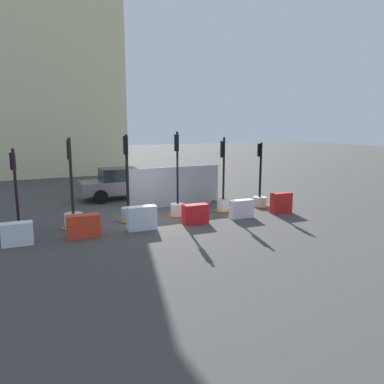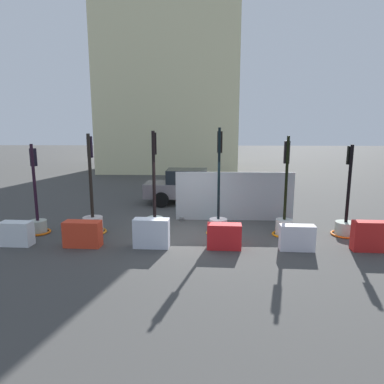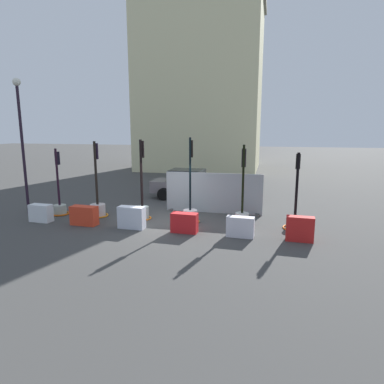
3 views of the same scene
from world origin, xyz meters
name	(u,v)px [view 2 (image 2 of 3)]	position (x,y,z in m)	size (l,w,h in m)	color
ground_plane	(190,235)	(0.00, 0.00, 0.00)	(120.00, 120.00, 0.00)	#403F3D
traffic_light_0	(38,218)	(-5.33, -0.01, 0.55)	(0.83, 0.83, 3.11)	#AEB4A6
traffic_light_1	(93,218)	(-3.41, 0.10, 0.54)	(0.93, 0.93, 3.45)	beige
traffic_light_2	(155,214)	(-1.23, 0.15, 0.69)	(0.80, 0.80, 3.54)	#A9B9B2
traffic_light_3	(218,217)	(0.98, 0.14, 0.59)	(0.84, 0.84, 3.65)	silver
traffic_light_4	(284,218)	(3.22, 0.05, 0.61)	(0.79, 0.79, 3.38)	beige
traffic_light_5	(346,221)	(5.34, 0.16, 0.49)	(0.94, 0.94, 3.10)	#A8B3A6
construction_barrier_0	(16,234)	(-5.39, -1.28, 0.38)	(0.98, 0.48, 0.76)	silver
construction_barrier_1	(83,234)	(-3.27, -1.31, 0.40)	(1.15, 0.52, 0.80)	red
construction_barrier_2	(151,233)	(-1.13, -1.31, 0.45)	(1.11, 0.46, 0.90)	silver
construction_barrier_3	(224,236)	(1.10, -1.35, 0.39)	(1.05, 0.47, 0.78)	red
construction_barrier_4	(297,238)	(3.28, -1.40, 0.39)	(1.04, 0.42, 0.78)	silver
construction_barrier_5	(369,236)	(5.42, -1.38, 0.46)	(0.99, 0.41, 0.91)	red
car_grey_saloon	(191,187)	(-0.15, 4.97, 0.82)	(4.61, 2.08, 1.67)	slate
building_main_facade	(170,77)	(-2.53, 19.60, 8.01)	(11.59, 9.62, 15.97)	beige
site_fence_panel	(234,197)	(1.68, 1.95, 0.93)	(4.66, 0.50, 1.94)	#8F979C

